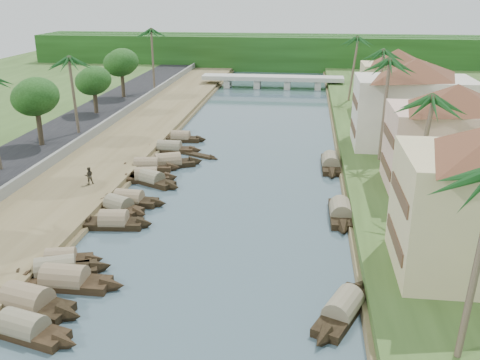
# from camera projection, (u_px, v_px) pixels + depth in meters

# --- Properties ---
(ground) EXTENTS (220.00, 220.00, 0.00)m
(ground) POSITION_uv_depth(u_px,v_px,m) (208.00, 256.00, 39.76)
(ground) COLOR #3D525B
(ground) RESTS_ON ground
(left_bank) EXTENTS (10.00, 180.00, 0.80)m
(left_bank) POSITION_uv_depth(u_px,v_px,m) (100.00, 162.00, 60.15)
(left_bank) COLOR brown
(left_bank) RESTS_ON ground
(right_bank) EXTENTS (16.00, 180.00, 1.20)m
(right_bank) POSITION_uv_depth(u_px,v_px,m) (420.00, 172.00, 56.04)
(right_bank) COLOR #2F471C
(right_bank) RESTS_ON ground
(road) EXTENTS (8.00, 180.00, 1.40)m
(road) POSITION_uv_depth(u_px,v_px,m) (28.00, 156.00, 61.03)
(road) COLOR black
(road) RESTS_ON ground
(retaining_wall) EXTENTS (0.40, 180.00, 1.10)m
(retaining_wall) POSITION_uv_depth(u_px,v_px,m) (63.00, 152.00, 60.31)
(retaining_wall) COLOR slate
(retaining_wall) RESTS_ON left_bank
(treeline) EXTENTS (120.00, 14.00, 8.00)m
(treeline) POSITION_uv_depth(u_px,v_px,m) (280.00, 52.00, 131.80)
(treeline) COLOR #15340E
(treeline) RESTS_ON ground
(bridge) EXTENTS (28.00, 4.00, 2.40)m
(bridge) POSITION_uv_depth(u_px,v_px,m) (272.00, 79.00, 106.42)
(bridge) COLOR #A9AA9F
(bridge) RESTS_ON ground
(building_mid) EXTENTS (14.11, 14.11, 9.70)m
(building_mid) POSITION_uv_depth(u_px,v_px,m) (451.00, 137.00, 48.45)
(building_mid) COLOR beige
(building_mid) RESTS_ON right_bank
(building_far) EXTENTS (15.59, 15.59, 10.20)m
(building_far) POSITION_uv_depth(u_px,v_px,m) (413.00, 103.00, 61.55)
(building_far) COLOR silver
(building_far) RESTS_ON right_bank
(building_distant) EXTENTS (12.62, 12.62, 9.20)m
(building_distant) POSITION_uv_depth(u_px,v_px,m) (395.00, 80.00, 80.29)
(building_distant) COLOR tan
(building_distant) RESTS_ON right_bank
(sampan_0) EXTENTS (7.83, 3.47, 2.05)m
(sampan_0) POSITION_uv_depth(u_px,v_px,m) (24.00, 329.00, 30.60)
(sampan_0) COLOR black
(sampan_0) RESTS_ON ground
(sampan_1) EXTENTS (8.38, 3.71, 2.41)m
(sampan_1) POSITION_uv_depth(u_px,v_px,m) (27.00, 303.00, 33.10)
(sampan_1) COLOR black
(sampan_1) RESTS_ON ground
(sampan_2) EXTENTS (8.50, 2.02, 2.24)m
(sampan_2) POSITION_uv_depth(u_px,v_px,m) (65.00, 281.00, 35.63)
(sampan_2) COLOR black
(sampan_2) RESTS_ON ground
(sampan_3) EXTENTS (7.80, 4.40, 2.11)m
(sampan_3) POSITION_uv_depth(u_px,v_px,m) (56.00, 271.00, 36.85)
(sampan_3) COLOR black
(sampan_3) RESTS_ON ground
(sampan_4) EXTENTS (6.25, 2.78, 1.80)m
(sampan_4) POSITION_uv_depth(u_px,v_px,m) (61.00, 260.00, 38.35)
(sampan_4) COLOR black
(sampan_4) RESTS_ON ground
(sampan_5) EXTENTS (6.79, 2.26, 2.15)m
(sampan_5) POSITION_uv_depth(u_px,v_px,m) (114.00, 222.00, 44.52)
(sampan_5) COLOR black
(sampan_5) RESTS_ON ground
(sampan_6) EXTENTS (6.59, 4.15, 2.00)m
(sampan_6) POSITION_uv_depth(u_px,v_px,m) (119.00, 207.00, 47.75)
(sampan_6) COLOR black
(sampan_6) RESTS_ON ground
(sampan_7) EXTENTS (7.45, 2.01, 1.99)m
(sampan_7) POSITION_uv_depth(u_px,v_px,m) (129.00, 200.00, 49.23)
(sampan_7) COLOR black
(sampan_7) RESTS_ON ground
(sampan_8) EXTENTS (6.82, 3.04, 2.08)m
(sampan_8) POSITION_uv_depth(u_px,v_px,m) (146.00, 177.00, 55.18)
(sampan_8) COLOR black
(sampan_8) RESTS_ON ground
(sampan_9) EXTENTS (7.69, 4.96, 2.02)m
(sampan_9) POSITION_uv_depth(u_px,v_px,m) (150.00, 180.00, 54.46)
(sampan_9) COLOR black
(sampan_9) RESTS_ON ground
(sampan_10) EXTENTS (7.73, 2.56, 2.11)m
(sampan_10) POSITION_uv_depth(u_px,v_px,m) (147.00, 167.00, 58.41)
(sampan_10) COLOR black
(sampan_10) RESTS_ON ground
(sampan_11) EXTENTS (8.17, 5.03, 2.33)m
(sampan_11) POSITION_uv_depth(u_px,v_px,m) (168.00, 163.00, 59.58)
(sampan_11) COLOR black
(sampan_11) RESTS_ON ground
(sampan_12) EXTENTS (8.33, 1.79, 2.01)m
(sampan_12) POSITION_uv_depth(u_px,v_px,m) (170.00, 148.00, 65.11)
(sampan_12) COLOR black
(sampan_12) RESTS_ON ground
(sampan_13) EXTENTS (6.99, 1.74, 1.95)m
(sampan_13) POSITION_uv_depth(u_px,v_px,m) (181.00, 138.00, 69.59)
(sampan_13) COLOR black
(sampan_13) RESTS_ON ground
(sampan_14) EXTENTS (4.79, 8.35, 2.06)m
(sampan_14) POSITION_uv_depth(u_px,v_px,m) (343.00, 309.00, 32.47)
(sampan_14) COLOR black
(sampan_14) RESTS_ON ground
(sampan_15) EXTENTS (2.01, 8.31, 2.22)m
(sampan_15) POSITION_uv_depth(u_px,v_px,m) (341.00, 213.00, 46.45)
(sampan_15) COLOR black
(sampan_15) RESTS_ON ground
(sampan_16) EXTENTS (2.04, 9.27, 2.25)m
(sampan_16) POSITION_uv_depth(u_px,v_px,m) (331.00, 164.00, 59.46)
(sampan_16) COLOR black
(sampan_16) RESTS_ON ground
(canoe_1) EXTENTS (5.34, 1.82, 0.85)m
(canoe_1) POSITION_uv_depth(u_px,v_px,m) (66.00, 282.00, 36.14)
(canoe_1) COLOR black
(canoe_1) RESTS_ON ground
(canoe_2) EXTENTS (5.97, 3.55, 0.90)m
(canoe_2) POSITION_uv_depth(u_px,v_px,m) (197.00, 155.00, 63.55)
(canoe_2) COLOR black
(canoe_2) RESTS_ON ground
(palm_1) EXTENTS (3.20, 3.20, 11.16)m
(palm_1) POSITION_uv_depth(u_px,v_px,m) (425.00, 100.00, 41.62)
(palm_1) COLOR #725F4C
(palm_1) RESTS_ON ground
(palm_2) EXTENTS (3.20, 3.20, 12.22)m
(palm_2) POSITION_uv_depth(u_px,v_px,m) (388.00, 63.00, 54.78)
(palm_2) COLOR #725F4C
(palm_2) RESTS_ON ground
(palm_3) EXTENTS (3.20, 3.20, 11.66)m
(palm_3) POSITION_uv_depth(u_px,v_px,m) (381.00, 53.00, 68.22)
(palm_3) COLOR #725F4C
(palm_3) RESTS_ON ground
(palm_6) EXTENTS (3.20, 3.20, 10.96)m
(palm_6) POSITION_uv_depth(u_px,v_px,m) (71.00, 60.00, 65.25)
(palm_6) COLOR #725F4C
(palm_6) RESTS_ON ground
(palm_7) EXTENTS (3.20, 3.20, 11.72)m
(palm_7) POSITION_uv_depth(u_px,v_px,m) (354.00, 39.00, 85.57)
(palm_7) COLOR #725F4C
(palm_7) RESTS_ON ground
(palm_8) EXTENTS (3.20, 3.20, 12.17)m
(palm_8) POSITION_uv_depth(u_px,v_px,m) (151.00, 31.00, 93.16)
(palm_8) COLOR #725F4C
(palm_8) RESTS_ON ground
(tree_3) EXTENTS (4.99, 4.99, 7.76)m
(tree_3) POSITION_uv_depth(u_px,v_px,m) (36.00, 98.00, 61.18)
(tree_3) COLOR #473928
(tree_3) RESTS_ON ground
(tree_4) EXTENTS (4.70, 4.70, 6.69)m
(tree_4) POSITION_uv_depth(u_px,v_px,m) (94.00, 81.00, 77.63)
(tree_4) COLOR #473928
(tree_4) RESTS_ON ground
(tree_5) EXTENTS (5.19, 5.19, 7.91)m
(tree_5) POSITION_uv_depth(u_px,v_px,m) (121.00, 63.00, 88.87)
(tree_5) COLOR #473928
(tree_5) RESTS_ON ground
(tree_6) EXTENTS (4.18, 4.18, 6.77)m
(tree_6) POSITION_uv_depth(u_px,v_px,m) (456.00, 105.00, 61.70)
(tree_6) COLOR #473928
(tree_6) RESTS_ON ground
(person_far) EXTENTS (1.02, 0.93, 1.71)m
(person_far) POSITION_uv_depth(u_px,v_px,m) (89.00, 176.00, 51.86)
(person_far) COLOR #383327
(person_far) RESTS_ON left_bank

